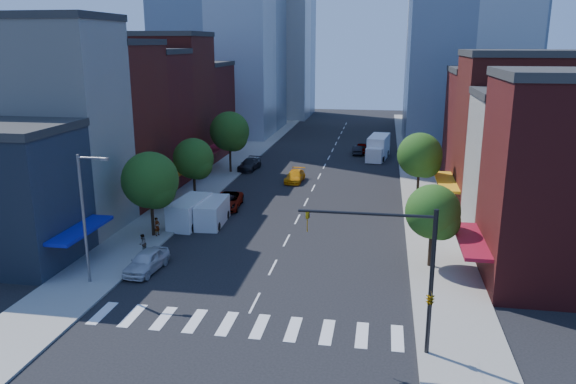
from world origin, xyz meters
The scene contains 31 objects.
ground centered at (0.00, 0.00, 0.00)m, with size 220.00×220.00×0.00m, color black.
sidewalk_left centered at (-12.50, 40.00, 0.07)m, with size 5.00×120.00×0.15m, color gray.
sidewalk_right centered at (12.50, 40.00, 0.07)m, with size 5.00×120.00×0.15m, color gray.
crosswalk centered at (0.00, -3.00, 0.01)m, with size 19.00×3.00×0.01m, color silver.
bldg_left_1 centered at (-21.00, 12.00, 9.00)m, with size 12.00×8.00×18.00m, color beige.
bldg_left_2 centered at (-21.00, 20.50, 8.00)m, with size 12.00×9.00×16.00m, color #5A1815.
bldg_left_3 centered at (-21.00, 29.00, 7.50)m, with size 12.00×8.00×15.00m, color #571515.
bldg_left_4 centered at (-21.00, 37.50, 8.50)m, with size 12.00×9.00×17.00m, color #5A1815.
bldg_left_5 centered at (-21.00, 47.00, 6.50)m, with size 12.00×10.00×13.00m, color #571515.
bldg_right_1 centered at (21.00, 15.00, 6.00)m, with size 12.00×8.00×12.00m, color beige.
bldg_right_2 centered at (21.00, 24.00, 7.50)m, with size 12.00×10.00×15.00m, color #5A1815.
bldg_right_3 centered at (21.00, 34.00, 6.50)m, with size 12.00×10.00×13.00m, color #571515.
traffic_signal centered at (9.94, -4.50, 4.16)m, with size 7.24×2.24×8.00m.
streetlight centered at (-11.81, 1.00, 5.28)m, with size 2.25×0.25×9.00m.
tree_left_near centered at (-11.35, 10.92, 4.87)m, with size 4.80×4.80×7.30m.
tree_left_mid centered at (-11.35, 21.92, 4.53)m, with size 4.20×4.20×6.65m.
tree_left_far centered at (-11.35, 35.92, 5.20)m, with size 5.00×5.00×7.75m.
tree_right_near centered at (11.65, 7.92, 4.19)m, with size 4.00×4.00×6.20m.
tree_right_far centered at (11.65, 25.92, 4.86)m, with size 4.60×4.60×7.20m.
parked_car_front centered at (-8.96, 3.74, 0.79)m, with size 1.86×4.62×1.58m, color silver.
parked_car_second centered at (-7.74, 19.36, 0.75)m, with size 1.58×4.54×1.50m, color black.
parked_car_third centered at (-7.50, 20.54, 0.75)m, with size 2.50×5.42×1.51m, color #999999.
parked_car_rear centered at (-9.50, 38.13, 0.74)m, with size 2.06×5.07×1.47m, color black.
cargo_van_near centered at (-7.49, 15.10, 1.11)m, with size 2.38×5.38×2.25m.
cargo_van_far centered at (-9.51, 14.64, 1.20)m, with size 2.69×5.84×2.42m.
taxi centered at (-2.57, 32.65, 0.69)m, with size 1.93×4.76×1.38m, color #FFA40D.
traffic_car_oncoming centered at (3.93, 51.21, 0.65)m, with size 1.38×3.97×1.31m, color black.
traffic_car_far centered at (4.55, 52.32, 0.79)m, with size 1.86×4.63×1.58m, color #999999.
box_truck centered at (7.03, 48.49, 1.54)m, with size 3.38×8.35×3.27m.
pedestrian_near centered at (-11.11, 10.94, 0.96)m, with size 0.59×0.39×1.62m, color #999999.
pedestrian_far centered at (-10.65, 6.87, 0.92)m, with size 0.74×0.58×1.53m, color #999999.
Camera 1 is at (7.70, -32.26, 16.22)m, focal length 35.00 mm.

